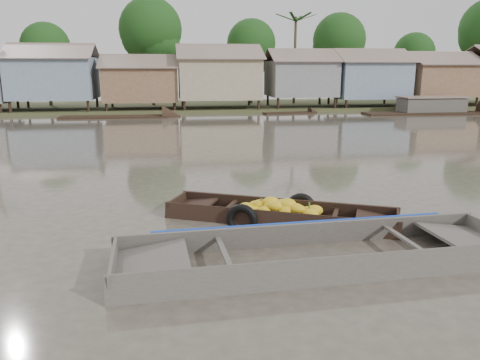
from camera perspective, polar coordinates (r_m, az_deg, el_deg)
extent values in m
plane|color=#484037|center=(10.57, 0.25, -6.00)|extent=(120.00, 120.00, 0.00)
cube|color=#384723|center=(43.02, -6.42, 8.78)|extent=(120.00, 12.00, 0.50)
cube|color=slate|center=(40.38, -21.70, 11.45)|extent=(6.20, 5.20, 3.20)
cube|color=brown|center=(39.02, -22.44, 14.37)|extent=(6.60, 3.02, 1.28)
cube|color=brown|center=(41.75, -21.52, 14.33)|extent=(6.60, 3.02, 1.28)
cube|color=brown|center=(39.44, -11.95, 11.35)|extent=(5.80, 4.60, 2.70)
cube|color=brown|center=(38.18, -12.19, 13.97)|extent=(6.20, 2.67, 1.14)
cube|color=brown|center=(40.66, -11.97, 13.94)|extent=(6.20, 2.67, 1.14)
cube|color=#9C8B6C|center=(39.56, -2.63, 12.28)|extent=(6.50, 5.30, 3.30)
cube|color=brown|center=(38.15, -2.44, 15.38)|extent=(6.90, 3.08, 1.31)
cube|color=brown|center=(40.99, -2.87, 15.25)|extent=(6.90, 3.08, 1.31)
cube|color=slate|center=(40.87, 7.41, 12.15)|extent=(5.40, 4.70, 2.90)
cube|color=brown|center=(39.65, 8.00, 14.84)|extent=(5.80, 2.73, 1.17)
cube|color=brown|center=(42.09, 7.01, 14.79)|extent=(5.80, 2.73, 1.17)
cube|color=slate|center=(42.88, 15.31, 11.72)|extent=(6.00, 5.00, 3.10)
cube|color=brown|center=(41.64, 16.25, 14.38)|extent=(6.40, 2.90, 1.24)
cube|color=brown|center=(44.12, 14.77, 14.40)|extent=(6.40, 2.90, 1.24)
cube|color=brown|center=(45.84, 22.93, 11.17)|extent=(5.70, 4.90, 2.80)
cube|color=brown|center=(44.71, 24.04, 13.42)|extent=(6.10, 2.85, 1.21)
cube|color=brown|center=(46.98, 22.29, 13.53)|extent=(6.10, 2.85, 1.21)
cylinder|color=#473323|center=(45.10, -22.28, 11.21)|extent=(0.28, 0.28, 4.90)
sphere|color=#183912|center=(45.12, -22.61, 14.75)|extent=(4.20, 4.20, 4.20)
cylinder|color=#473323|center=(42.88, -10.65, 12.83)|extent=(0.28, 0.28, 6.30)
sphere|color=#183912|center=(43.00, -10.87, 17.63)|extent=(5.40, 5.40, 5.40)
cylinder|color=#473323|center=(44.50, 1.36, 12.40)|extent=(0.28, 0.28, 5.25)
sphere|color=#183912|center=(44.53, 1.39, 16.26)|extent=(4.50, 4.50, 4.50)
cylinder|color=#473323|center=(45.57, 11.79, 12.37)|extent=(0.28, 0.28, 5.60)
sphere|color=#183912|center=(45.63, 11.99, 16.39)|extent=(4.80, 4.80, 4.80)
cylinder|color=#473323|center=(49.76, 20.22, 11.31)|extent=(0.28, 0.28, 4.55)
sphere|color=#183912|center=(49.77, 20.47, 14.29)|extent=(3.90, 3.90, 3.90)
cylinder|color=#473323|center=(44.85, 6.69, 14.08)|extent=(0.24, 0.24, 8.00)
cube|color=black|center=(11.25, 4.94, -5.27)|extent=(5.26, 3.14, 0.08)
cube|color=black|center=(11.72, 5.52, -3.41)|extent=(5.00, 2.39, 0.50)
cube|color=black|center=(10.64, 4.35, -5.17)|extent=(5.00, 2.39, 0.50)
cube|color=black|center=(11.01, 18.70, -5.23)|extent=(0.55, 1.10, 0.48)
cube|color=black|center=(10.98, 16.32, -4.78)|extent=(1.26, 1.31, 0.19)
cube|color=black|center=(11.95, -7.64, -3.14)|extent=(0.55, 1.10, 0.48)
cube|color=black|center=(11.76, -5.58, -3.05)|extent=(1.26, 1.31, 0.19)
cube|color=black|center=(11.45, -1.28, -3.24)|extent=(0.56, 1.07, 0.05)
cube|color=black|center=(10.99, 11.50, -4.25)|extent=(0.56, 1.07, 0.05)
ellipsoid|color=yellow|center=(11.33, 0.49, -3.89)|extent=(0.40, 0.35, 0.21)
ellipsoid|color=yellow|center=(10.99, 4.38, -3.18)|extent=(0.49, 0.43, 0.25)
ellipsoid|color=yellow|center=(11.04, 5.75, -2.95)|extent=(0.53, 0.46, 0.27)
ellipsoid|color=yellow|center=(11.25, 4.86, -3.10)|extent=(0.49, 0.43, 0.25)
ellipsoid|color=yellow|center=(11.45, 6.72, -3.42)|extent=(0.43, 0.38, 0.22)
ellipsoid|color=yellow|center=(11.01, 6.71, -3.45)|extent=(0.48, 0.42, 0.25)
ellipsoid|color=yellow|center=(10.90, 8.57, -4.11)|extent=(0.48, 0.42, 0.25)
ellipsoid|color=yellow|center=(11.18, 5.23, -2.84)|extent=(0.40, 0.35, 0.20)
ellipsoid|color=yellow|center=(11.29, 4.01, -3.11)|extent=(0.46, 0.40, 0.24)
ellipsoid|color=yellow|center=(11.45, 3.92, -2.91)|extent=(0.41, 0.36, 0.21)
ellipsoid|color=yellow|center=(10.73, 9.44, -4.97)|extent=(0.43, 0.38, 0.22)
ellipsoid|color=yellow|center=(11.19, 3.78, -2.69)|extent=(0.49, 0.43, 0.25)
ellipsoid|color=yellow|center=(10.90, 7.11, -3.54)|extent=(0.41, 0.36, 0.21)
ellipsoid|color=yellow|center=(11.23, 9.04, -3.69)|extent=(0.51, 0.44, 0.26)
ellipsoid|color=yellow|center=(11.09, 3.86, -3.28)|extent=(0.48, 0.42, 0.25)
ellipsoid|color=yellow|center=(10.85, 5.11, -4.49)|extent=(0.42, 0.37, 0.22)
ellipsoid|color=yellow|center=(11.05, 1.42, -4.23)|extent=(0.50, 0.44, 0.26)
ellipsoid|color=yellow|center=(11.27, 2.58, -3.01)|extent=(0.52, 0.45, 0.27)
ellipsoid|color=yellow|center=(11.14, 1.18, -3.79)|extent=(0.52, 0.45, 0.27)
ellipsoid|color=yellow|center=(11.02, 5.24, -3.43)|extent=(0.47, 0.41, 0.24)
ellipsoid|color=yellow|center=(11.08, 0.35, -4.41)|extent=(0.41, 0.36, 0.21)
ellipsoid|color=yellow|center=(11.32, 8.30, -3.76)|extent=(0.45, 0.39, 0.23)
ellipsoid|color=yellow|center=(11.10, 1.61, -3.82)|extent=(0.46, 0.40, 0.24)
ellipsoid|color=yellow|center=(11.34, 4.39, -3.10)|extent=(0.46, 0.40, 0.24)
ellipsoid|color=yellow|center=(11.05, 1.19, -4.14)|extent=(0.51, 0.45, 0.26)
ellipsoid|color=yellow|center=(11.47, 0.74, -3.34)|extent=(0.48, 0.42, 0.24)
ellipsoid|color=yellow|center=(10.96, 2.97, -3.73)|extent=(0.40, 0.35, 0.21)
ellipsoid|color=yellow|center=(11.31, 1.98, -3.08)|extent=(0.45, 0.39, 0.23)
ellipsoid|color=yellow|center=(11.42, 6.51, -3.40)|extent=(0.45, 0.39, 0.23)
ellipsoid|color=yellow|center=(11.29, 0.91, -3.51)|extent=(0.52, 0.46, 0.27)
ellipsoid|color=yellow|center=(11.39, 4.50, -3.20)|extent=(0.42, 0.37, 0.22)
ellipsoid|color=yellow|center=(10.94, 5.68, -3.79)|extent=(0.45, 0.40, 0.23)
cylinder|color=#3F6626|center=(11.20, 2.58, -2.69)|extent=(0.04, 0.04, 0.17)
cylinder|color=#3F6626|center=(11.07, 5.97, -2.95)|extent=(0.04, 0.04, 0.17)
cylinder|color=#3F6626|center=(11.00, 8.44, -3.13)|extent=(0.04, 0.04, 0.17)
torus|color=black|center=(11.73, 7.45, -3.36)|extent=(0.76, 0.47, 0.75)
torus|color=black|center=(10.74, 0.23, -4.84)|extent=(0.75, 0.47, 0.75)
cube|color=#453F3A|center=(9.01, 9.54, -10.35)|extent=(7.47, 1.96, 0.08)
cube|color=#453F3A|center=(9.69, 7.72, -6.84)|extent=(7.56, 0.54, 0.60)
cube|color=#453F3A|center=(8.14, 11.88, -11.14)|extent=(7.56, 0.54, 0.60)
cube|color=#453F3A|center=(10.32, 25.81, -6.42)|extent=(1.36, 1.65, 0.24)
cube|color=#453F3A|center=(8.41, -15.16, -10.50)|extent=(0.15, 1.85, 0.57)
cube|color=#453F3A|center=(8.35, -10.72, -9.88)|extent=(1.36, 1.65, 0.24)
cube|color=#453F3A|center=(8.42, -1.84, -9.07)|extent=(0.19, 1.78, 0.05)
cube|color=#453F3A|center=(9.61, 19.63, -6.97)|extent=(0.19, 1.78, 0.05)
cube|color=#665E54|center=(8.99, 9.55, -10.09)|extent=(5.69, 1.72, 0.02)
cube|color=#1037A7|center=(9.67, 7.64, -5.44)|extent=(6.11, 0.39, 0.15)
torus|color=olive|center=(10.18, 26.55, -8.37)|extent=(0.42, 0.42, 0.06)
torus|color=olive|center=(10.16, 26.58, -8.16)|extent=(0.34, 0.34, 0.06)
cube|color=black|center=(35.21, -15.13, 7.26)|extent=(7.58, 1.80, 0.35)
cube|color=black|center=(37.14, 5.90, 7.96)|extent=(4.04, 1.42, 0.35)
cube|color=black|center=(39.43, 21.88, 7.39)|extent=(10.00, 2.65, 0.35)
cube|color=black|center=(40.54, 22.28, 8.35)|extent=(5.00, 2.00, 1.20)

